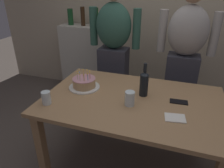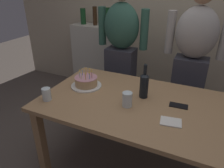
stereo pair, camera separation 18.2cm
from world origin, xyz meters
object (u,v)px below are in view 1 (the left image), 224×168
person_man_bearded (114,52)px  person_woman_cardigan (184,59)px  water_glass_near (46,98)px  napkin_stack (175,118)px  wine_bottle (144,83)px  water_glass_far (129,98)px  cell_phone (179,102)px  birthday_cake (84,83)px

person_man_bearded → person_woman_cardigan: (0.80, 0.00, 0.00)m
water_glass_near → napkin_stack: (1.00, 0.12, -0.05)m
water_glass_near → person_man_bearded: size_ratio=0.07×
wine_bottle → water_glass_far: bearing=-111.5°
wine_bottle → cell_phone: wine_bottle is taller
birthday_cake → person_man_bearded: (0.05, 0.72, 0.09)m
birthday_cake → water_glass_near: 0.40m
water_glass_near → napkin_stack: 1.01m
water_glass_near → cell_phone: bearing=19.7°
cell_phone → napkin_stack: (-0.01, -0.24, 0.00)m
birthday_cake → water_glass_far: birthday_cake is taller
cell_phone → napkin_stack: 0.25m
birthday_cake → water_glass_far: size_ratio=2.40×
birthday_cake → napkin_stack: birthday_cake is taller
water_glass_far → cell_phone: (0.38, 0.17, -0.06)m
cell_phone → birthday_cake: bearing=176.6°
birthday_cake → napkin_stack: bearing=-15.9°
water_glass_far → napkin_stack: water_glass_far is taller
birthday_cake → wine_bottle: wine_bottle is taller
napkin_stack → cell_phone: bearing=86.6°
person_woman_cardigan → cell_phone: bearing=90.0°
water_glass_far → water_glass_near: bearing=-163.1°
person_man_bearded → cell_phone: bearing=138.1°
birthday_cake → wine_bottle: size_ratio=0.96×
water_glass_near → person_woman_cardigan: bearing=46.8°
napkin_stack → person_woman_cardigan: person_woman_cardigan is taller
birthday_cake → water_glass_near: birthday_cake is taller
person_woman_cardigan → birthday_cake: bearing=40.3°
water_glass_far → person_man_bearded: (-0.42, 0.89, 0.07)m
water_glass_far → person_man_bearded: person_man_bearded is taller
napkin_stack → person_man_bearded: 1.25m
person_man_bearded → water_glass_near: bearing=78.7°
cell_phone → wine_bottle: bearing=171.2°
water_glass_far → napkin_stack: (0.36, -0.07, -0.06)m
birthday_cake → cell_phone: bearing=0.4°
water_glass_near → person_man_bearded: 1.11m
cell_phone → person_woman_cardigan: person_woman_cardigan is taller
wine_bottle → person_woman_cardigan: size_ratio=0.18×
water_glass_far → wine_bottle: size_ratio=0.40×
wine_bottle → napkin_stack: wine_bottle is taller
wine_bottle → person_man_bearded: bearing=125.9°
water_glass_near → person_man_bearded: person_man_bearded is taller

